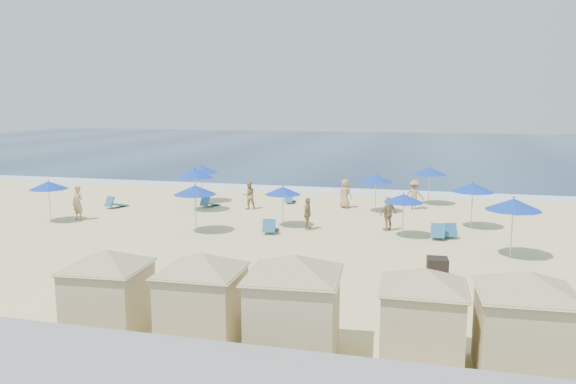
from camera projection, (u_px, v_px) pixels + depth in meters
The scene contains 31 objects.
ground at pixel (295, 248), 23.68m from camera, with size 160.00×160.00×0.00m, color beige.
ocean at pixel (390, 148), 76.31m from camera, with size 160.00×80.00×0.06m, color #0D224B.
surf_line at pixel (348, 191), 38.51m from camera, with size 160.00×2.50×0.08m, color white.
trash_bin at pixel (437, 268), 19.60m from camera, with size 0.71×0.71×0.71m, color black.
cabana_0 at pixel (108, 281), 14.64m from camera, with size 4.03×4.03×2.54m.
cabana_1 at pixel (202, 286), 14.17m from camera, with size 4.13×4.13×2.59m.
cabana_2 at pixel (294, 293), 13.31m from camera, with size 4.46×4.46×2.80m.
cabana_3 at pixel (423, 303), 13.07m from camera, with size 4.03×4.03×2.53m.
cabana_4 at pixel (526, 311), 12.31m from camera, with size 4.30×4.30×2.70m.
umbrella_0 at pixel (49, 185), 28.63m from camera, with size 1.92×1.92×2.19m.
umbrella_1 at pixel (202, 169), 34.39m from camera, with size 2.07×2.07×2.36m.
umbrella_2 at pixel (195, 190), 26.26m from camera, with size 2.05×2.05×2.34m.
umbrella_3 at pixel (195, 174), 31.52m from camera, with size 2.16×2.16×2.46m.
umbrella_4 at pixel (283, 191), 27.52m from camera, with size 1.82×1.82×2.07m.
umbrella_5 at pixel (376, 178), 31.17m from camera, with size 1.93×1.93×2.20m.
umbrella_6 at pixel (404, 198), 25.32m from camera, with size 1.82×1.82×2.08m.
umbrella_7 at pixel (430, 171), 33.49m from camera, with size 2.06×2.06×2.35m.
umbrella_8 at pixel (473, 187), 27.13m from camera, with size 2.04×2.04×2.32m.
umbrella_9 at pixel (513, 204), 21.89m from camera, with size 2.17×2.17×2.47m.
beach_chair_0 at pixel (115, 204), 32.70m from camera, with size 1.03×1.45×0.73m.
beach_chair_1 at pixel (209, 203), 32.96m from camera, with size 0.91×1.38×0.70m.
beach_chair_2 at pixel (290, 200), 34.19m from camera, with size 0.50×1.12×0.62m.
beach_chair_3 at pixel (270, 228), 26.38m from camera, with size 0.75×1.40×0.74m.
beach_chair_4 at pixel (438, 233), 25.29m from camera, with size 0.77×1.46×0.77m.
beach_chair_5 at pixel (447, 232), 25.56m from camera, with size 0.98×1.44×0.72m.
beachgoer_0 at pixel (78, 203), 29.18m from camera, with size 0.66×0.43×1.80m, color tan.
beachgoer_1 at pixel (249, 195), 32.26m from camera, with size 0.78×0.60×1.60m, color tan.
beachgoer_2 at pixel (307, 214), 27.02m from camera, with size 0.91×0.38×1.56m, color tan.
beachgoer_3 at pixel (414, 195), 32.19m from camera, with size 1.10×0.63×1.70m, color tan.
beachgoer_4 at pixel (345, 193), 32.58m from camera, with size 0.83×0.54×1.70m, color tan.
beachgoer_5 at pixel (388, 214), 26.79m from camera, with size 0.96×0.40×1.64m, color tan.
Camera 1 is at (5.38, -22.38, 6.07)m, focal length 35.00 mm.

